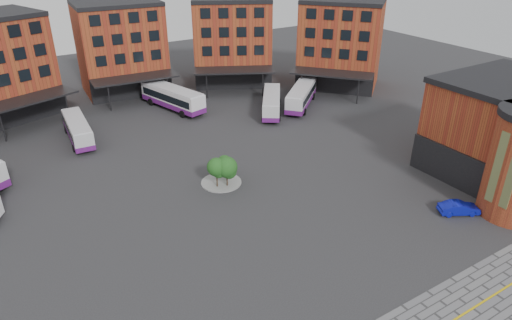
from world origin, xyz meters
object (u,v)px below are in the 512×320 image
bus_c (78,129)px  bus_d (173,97)px  bus_f (301,95)px  tree_island (223,168)px  bus_e (272,102)px  blue_car (459,208)px

bus_c → bus_d: bus_d is taller
bus_c → bus_d: size_ratio=0.84×
bus_f → tree_island: bearing=-96.5°
bus_c → bus_e: size_ratio=1.03×
bus_d → bus_e: (11.91, -9.22, -0.23)m
tree_island → bus_d: bearing=79.7°
tree_island → blue_car: 23.78m
tree_island → bus_e: bearing=43.3°
tree_island → bus_e: tree_island is taller
bus_e → tree_island: bearing=-102.0°
blue_car → bus_e: bearing=28.7°
bus_c → bus_d: 15.60m
bus_e → bus_f: size_ratio=0.98×
tree_island → blue_car: (16.70, -16.87, -1.40)m
bus_e → blue_car: 32.32m
bus_f → blue_car: 32.60m
bus_d → bus_f: (17.36, -9.34, -0.11)m
bus_e → blue_car: size_ratio=2.60×
tree_island → bus_c: (-10.50, 20.27, -0.47)m
bus_e → blue_car: bus_e is taller
bus_c → bus_f: bus_f is taller
bus_c → bus_e: bus_e is taller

